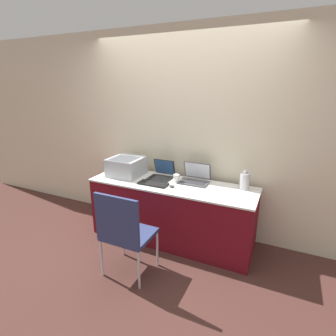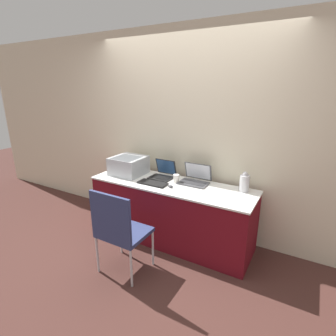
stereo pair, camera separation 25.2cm
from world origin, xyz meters
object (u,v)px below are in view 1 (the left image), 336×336
laptop_right (195,178)px  chair (124,230)px  laptop_left (162,174)px  mouse (172,186)px  external_keyboard (153,184)px  coffee_cup (176,178)px  metal_pitcher (245,180)px  printer (126,166)px

laptop_right → chair: laptop_right is taller
laptop_left → mouse: 0.37m
laptop_left → laptop_right: laptop_right is taller
external_keyboard → coffee_cup: (0.23, 0.18, 0.04)m
mouse → metal_pitcher: (0.77, 0.32, 0.09)m
printer → external_keyboard: printer is taller
coffee_cup → mouse: bearing=-83.5°
printer → chair: printer is taller
printer → external_keyboard: bearing=-18.6°
printer → external_keyboard: size_ratio=1.15×
laptop_right → chair: (-0.38, -0.99, -0.28)m
laptop_right → chair: size_ratio=0.37×
laptop_right → metal_pitcher: size_ratio=1.50×
metal_pitcher → chair: (-0.97, -1.02, -0.33)m
printer → metal_pitcher: printer is taller
laptop_left → external_keyboard: laptop_left is taller
metal_pitcher → chair: bearing=-133.6°
metal_pitcher → chair: metal_pitcher is taller
laptop_left → external_keyboard: 0.27m
external_keyboard → coffee_cup: size_ratio=3.47×
laptop_left → chair: 1.00m
printer → mouse: 0.76m
coffee_cup → laptop_right: bearing=30.0°
external_keyboard → chair: (0.04, -0.70, -0.24)m
laptop_left → laptop_right: 0.44m
external_keyboard → mouse: 0.25m
external_keyboard → mouse: bearing=0.9°
laptop_left → laptop_right: size_ratio=0.82×
printer → metal_pitcher: size_ratio=1.79×
printer → mouse: bearing=-12.3°
mouse → chair: 0.77m
laptop_right → metal_pitcher: 0.59m
printer → mouse: size_ratio=6.52×
external_keyboard → laptop_right: bearing=34.8°
laptop_right → metal_pitcher: bearing=2.5°
laptop_right → external_keyboard: size_ratio=0.96×
external_keyboard → coffee_cup: bearing=38.6°
metal_pitcher → external_keyboard: bearing=-162.4°
coffee_cup → metal_pitcher: (0.79, 0.14, 0.05)m
printer → laptop_right: bearing=8.3°
laptop_left → coffee_cup: bearing=-18.9°
external_keyboard → laptop_left: bearing=93.7°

